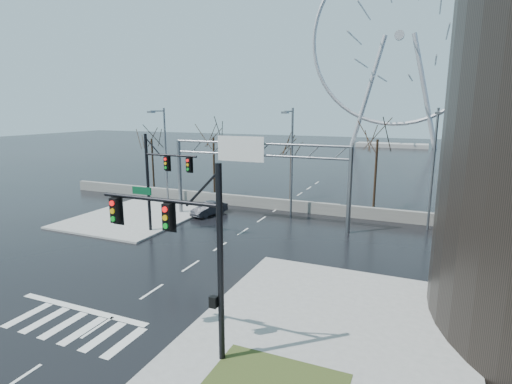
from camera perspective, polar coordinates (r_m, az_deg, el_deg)
The scene contains 17 objects.
ground at distance 23.47m, azimuth -14.65°, elevation -13.59°, with size 260.00×260.00×0.00m, color black.
sidewalk_right_ext at distance 21.28m, azimuth 11.89°, elevation -16.00°, with size 12.00×10.00×0.15m, color gray.
sidewalk_far at distance 38.80m, azimuth -16.80°, elevation -3.40°, with size 10.00×12.00×0.15m, color gray.
barrier_wall at distance 40.04m, azimuth 2.95°, elevation -1.74°, with size 52.00×0.50×1.10m, color slate.
signal_mast_near at distance 15.80m, azimuth -9.61°, elevation -6.97°, with size 5.52×0.41×8.00m.
signal_mast_far at distance 32.35m, azimuth -13.71°, elevation 2.43°, with size 4.72×0.41×8.00m.
sign_gantry at distance 34.71m, azimuth -0.43°, elevation 3.97°, with size 16.36×0.40×7.60m.
streetlight_left at distance 43.18m, azimuth -13.06°, elevation 6.15°, with size 0.50×2.55×10.00m.
streetlight_mid at distance 36.76m, azimuth 4.99°, elevation 5.47°, with size 0.50×2.55×10.00m.
streetlight_right at distance 34.98m, azimuth 24.06°, elevation 4.17°, with size 0.50×2.55×10.00m.
tree_far_left at distance 51.45m, azimuth -14.66°, elevation 6.58°, with size 3.50×3.50×7.00m.
tree_left at distance 46.05m, azimuth -6.09°, elevation 6.83°, with size 3.75×3.75×7.50m.
tree_center at distance 43.45m, azimuth 5.07°, elevation 5.49°, with size 3.25×3.25×6.50m.
tree_right at distance 40.48m, azimuth 16.92°, elevation 6.06°, with size 3.90×3.90×7.80m.
tree_far_right at distance 40.99m, azimuth 28.12°, elevation 4.11°, with size 3.40×3.40×6.80m.
ferris_wheel at distance 113.06m, azimuth 19.74°, elevation 19.39°, with size 45.00×6.00×50.91m.
car at distance 38.14m, azimuth -6.70°, elevation -2.37°, with size 1.33×3.81×1.25m, color black.
Camera 1 is at (13.32, -16.58, 9.91)m, focal length 28.00 mm.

